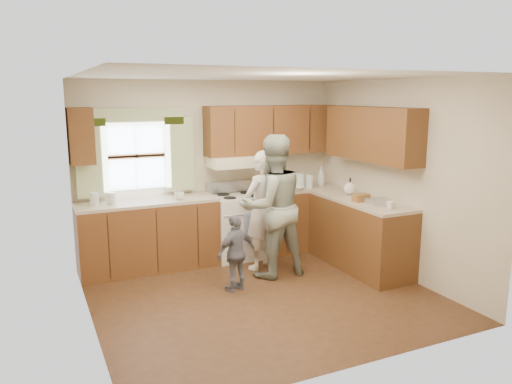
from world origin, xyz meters
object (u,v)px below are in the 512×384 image
child (236,253)px  woman_left (261,210)px  stove (238,225)px  woman_right (272,206)px

child → woman_left: bearing=-153.4°
woman_left → stove: bearing=-104.7°
woman_right → stove: bearing=-84.7°
woman_left → child: size_ratio=1.71×
stove → woman_left: (0.09, -0.59, 0.33)m
stove → woman_left: size_ratio=0.67×
stove → child: size_ratio=1.15×
stove → child: 1.28m
woman_left → child: (-0.61, -0.58, -0.33)m
stove → child: bearing=-114.0°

